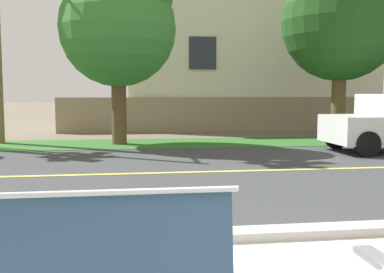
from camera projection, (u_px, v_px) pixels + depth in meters
The scene contains 10 objects.
ground_plane at pixel (179, 161), 10.41m from camera, with size 140.00×140.00×0.00m, color #665B4C.
curb_edge at pixel (237, 235), 4.83m from camera, with size 44.00×0.30×0.11m, color #ADA89E.
street_asphalt at pixel (187, 173), 8.93m from camera, with size 52.00×8.00×0.01m, color #383A3D.
road_centre_line at pixel (187, 172), 8.93m from camera, with size 48.00×0.14×0.01m, color #E0CC4C.
far_verge_grass at pixel (165, 143), 14.10m from camera, with size 48.00×2.80×0.02m, color #2D6026.
bench_left at pixel (96, 273), 2.81m from camera, with size 1.73×0.48×1.01m.
shade_tree_far_left at pixel (121, 19), 13.47m from camera, with size 3.51×3.51×5.78m.
shade_tree_left at pixel (346, 13), 14.96m from camera, with size 3.93×3.93×6.49m.
garden_wall at pixel (220, 114), 18.51m from camera, with size 13.00×0.36×1.40m, color gray.
house_across_street at pixel (242, 58), 21.66m from camera, with size 11.71×6.91×6.36m.
Camera 1 is at (-1.14, -2.25, 1.57)m, focal length 42.38 mm.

